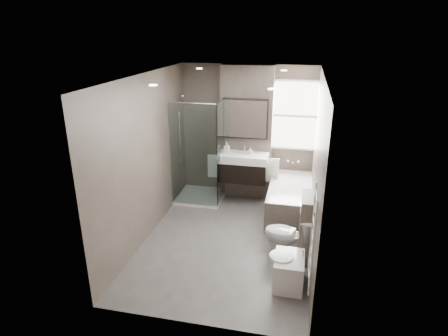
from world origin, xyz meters
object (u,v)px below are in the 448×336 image
(vanity, at_px, (243,167))
(toilet, at_px, (288,235))
(bidet, at_px, (288,270))
(bathtub, at_px, (290,199))

(vanity, distance_m, toilet, 2.01)
(toilet, bearing_deg, vanity, -140.33)
(bidet, bearing_deg, toilet, 93.79)
(bathtub, height_order, bidet, bathtub)
(bidet, bearing_deg, bathtub, 92.48)
(vanity, relative_size, bathtub, 0.59)
(bathtub, bearing_deg, toilet, -88.15)
(bathtub, relative_size, bidet, 2.93)
(toilet, height_order, bidet, toilet)
(vanity, relative_size, bidet, 1.74)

